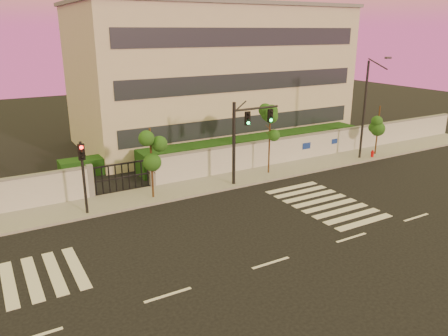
{
  "coord_description": "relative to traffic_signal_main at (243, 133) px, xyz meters",
  "views": [
    {
      "loc": [
        -10.55,
        -14.05,
        10.02
      ],
      "look_at": [
        1.03,
        6.0,
        2.69
      ],
      "focal_mm": 35.0,
      "sensor_mm": 36.0,
      "label": 1
    }
  ],
  "objects": [
    {
      "name": "street_tree_f",
      "position": [
        13.4,
        0.46,
        -0.5
      ],
      "size": [
        1.47,
        1.17,
        4.17
      ],
      "color": "#382314",
      "rests_on": "ground"
    },
    {
      "name": "traffic_signal_secondary",
      "position": [
        -10.44,
        -0.06,
        -0.84
      ],
      "size": [
        0.33,
        0.33,
        4.3
      ],
      "rotation": [
        0.0,
        0.0,
        -0.11
      ],
      "color": "black",
      "rests_on": "ground"
    },
    {
      "name": "hedge_row",
      "position": [
        -3.4,
        5.14,
        -2.75
      ],
      "size": [
        41.0,
        4.25,
        1.8
      ],
      "color": "#113812",
      "rests_on": "ground"
    },
    {
      "name": "street_tree_e",
      "position": [
        2.75,
        0.83,
        0.13
      ],
      "size": [
        1.46,
        1.16,
        5.04
      ],
      "color": "#382314",
      "rests_on": "ground"
    },
    {
      "name": "street_tree_d",
      "position": [
        -6.28,
        0.4,
        -0.25
      ],
      "size": [
        1.56,
        1.24,
        4.5
      ],
      "color": "#382314",
      "rests_on": "ground"
    },
    {
      "name": "road_markings",
      "position": [
        -6.15,
        -5.84,
        -3.56
      ],
      "size": [
        57.0,
        7.62,
        0.02
      ],
      "color": "silver",
      "rests_on": "ground"
    },
    {
      "name": "sidewalk",
      "position": [
        -4.57,
        0.91,
        -3.49
      ],
      "size": [
        60.0,
        3.0,
        0.15
      ],
      "primitive_type": "cube",
      "color": "gray",
      "rests_on": "ground"
    },
    {
      "name": "institutional_building",
      "position": [
        4.43,
        12.39,
        2.59
      ],
      "size": [
        24.4,
        12.4,
        12.25
      ],
      "color": "beige",
      "rests_on": "ground"
    },
    {
      "name": "perimeter_wall",
      "position": [
        -4.46,
        2.41,
        -2.5
      ],
      "size": [
        60.0,
        0.36,
        2.2
      ],
      "color": "#B4B7BC",
      "rests_on": "ground"
    },
    {
      "name": "fire_hydrant",
      "position": [
        12.41,
        -0.11,
        -3.21
      ],
      "size": [
        0.28,
        0.27,
        0.73
      ],
      "rotation": [
        0.0,
        0.0,
        0.05
      ],
      "color": "#BB0C0D",
      "rests_on": "ground"
    },
    {
      "name": "ground",
      "position": [
        -4.57,
        -9.59,
        -3.57
      ],
      "size": [
        120.0,
        120.0,
        0.0
      ],
      "primitive_type": "plane",
      "color": "black",
      "rests_on": "ground"
    },
    {
      "name": "traffic_signal_main",
      "position": [
        0.0,
        0.0,
        0.0
      ],
      "size": [
        3.57,
        0.37,
        5.65
      ],
      "rotation": [
        0.0,
        0.0,
        0.03
      ],
      "color": "black",
      "rests_on": "ground"
    },
    {
      "name": "streetlight_east",
      "position": [
        11.42,
        0.14,
        0.85
      ],
      "size": [
        0.49,
        1.97,
        8.18
      ],
      "color": "black",
      "rests_on": "ground"
    }
  ]
}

